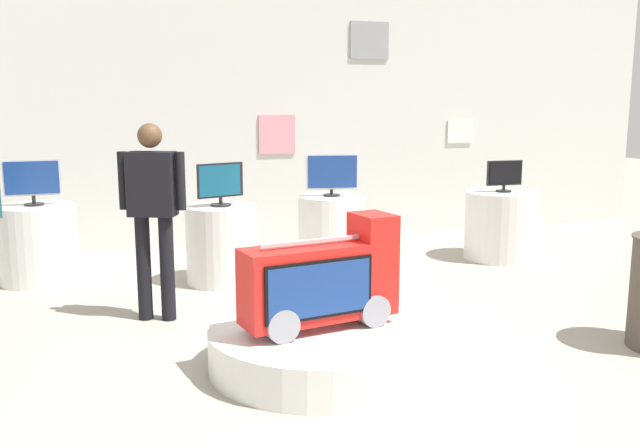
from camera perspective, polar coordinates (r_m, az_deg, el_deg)
The scene contains 13 objects.
ground_plane at distance 5.00m, azimuth 2.26°, elevation -11.14°, with size 30.00×30.00×0.00m, color #A8A091.
back_wall_display at distance 8.82m, azimuth -7.16°, elevation 9.06°, with size 12.12×0.13×3.31m.
main_display_pedestal at distance 4.79m, azimuth -0.06°, elevation -10.28°, with size 1.53×1.53×0.28m, color silver.
novelty_firetruck_tv at distance 4.65m, azimuth 0.21°, elevation -5.00°, with size 1.13×0.54×0.76m.
display_pedestal_left_rear at distance 7.51m, azimuth -22.61°, elevation -1.53°, with size 0.78×0.78×0.79m, color silver.
tv_on_left_rear at distance 7.41m, azimuth -22.96°, elevation 3.44°, with size 0.56×0.19×0.46m.
display_pedestal_center_rear at distance 6.96m, azimuth -8.22°, elevation -1.71°, with size 0.72×0.72×0.79m, color silver.
tv_on_center_rear at distance 6.86m, azimuth -8.36°, elevation 3.43°, with size 0.48×0.21×0.43m.
display_pedestal_right_rear at distance 7.61m, azimuth 0.96°, elevation -0.59°, with size 0.74×0.74×0.79m, color silver.
tv_on_right_rear at distance 7.51m, azimuth 0.99°, elevation 4.28°, with size 0.59×0.18×0.47m.
display_pedestal_far_right at distance 8.24m, azimuth 14.99°, elevation -0.11°, with size 0.86×0.86×0.79m, color silver.
tv_on_far_right at distance 8.16m, azimuth 15.20°, elevation 4.00°, with size 0.44×0.18×0.36m.
shopper_browsing_near_truck at distance 5.77m, azimuth -13.83°, elevation 1.44°, with size 0.53×0.33×1.65m.
Camera 1 is at (-1.57, -4.38, 1.81)m, focal length 38.21 mm.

